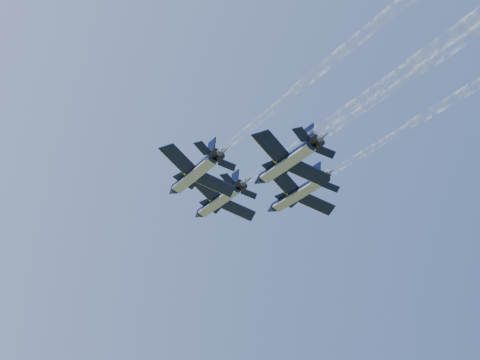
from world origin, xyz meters
TOP-DOWN VIEW (x-y plane):
  - jet_lead at (3.45, 12.53)m, footprint 12.47×17.82m
  - jet_left at (-7.55, 4.30)m, footprint 12.47×17.82m
  - jet_right at (11.66, 1.53)m, footprint 12.47×17.82m
  - jet_slot at (0.27, -8.40)m, footprint 12.47×17.82m

SIDE VIEW (x-z plane):
  - jet_lead at x=3.45m, z-range 101.24..107.29m
  - jet_left at x=-7.55m, z-range 101.24..107.29m
  - jet_right at x=11.66m, z-range 101.24..107.29m
  - jet_slot at x=0.27m, z-range 101.24..107.29m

